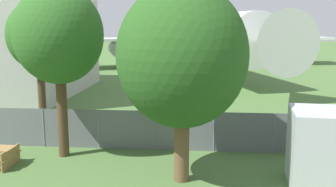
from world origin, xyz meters
TOP-DOWN VIEW (x-y plane):
  - perimeter_fence at (0.00, 9.66)m, footprint 56.07×0.07m
  - airplane at (-0.10, 42.83)m, footprint 39.49×48.44m
  - tree_near_hangar at (-6.36, 12.64)m, footprint 3.22×3.22m
  - tree_left_of_cabin at (-3.77, 8.53)m, footprint 3.61×3.61m
  - tree_behind_benches at (1.32, 6.33)m, footprint 4.47×4.47m

SIDE VIEW (x-z plane):
  - perimeter_fence at x=0.00m, z-range 0.00..1.76m
  - airplane at x=-0.10m, z-range -2.49..10.85m
  - tree_behind_benches at x=1.32m, z-range 0.97..7.86m
  - tree_near_hangar at x=-6.36m, z-range 1.53..8.21m
  - tree_left_of_cabin at x=-3.77m, z-range 1.50..8.55m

